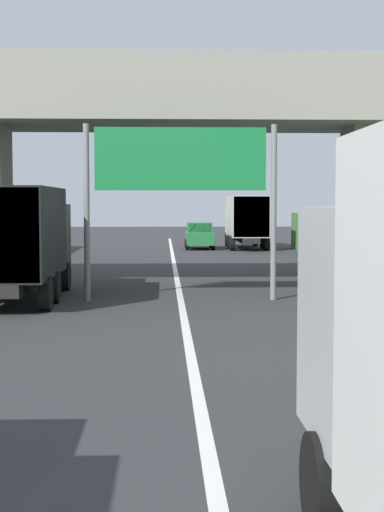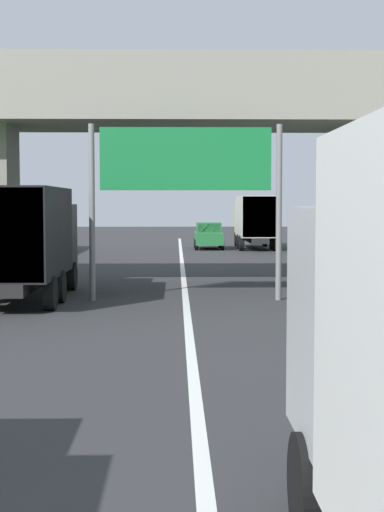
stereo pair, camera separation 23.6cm
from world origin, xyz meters
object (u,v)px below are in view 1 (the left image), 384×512
at_px(overhead_highway_sign, 181,171).
at_px(truck_yellow, 246,219).
at_px(truck_black, 21,238).
at_px(car_green, 199,236).

distance_m(overhead_highway_sign, truck_yellow, 27.42).
height_order(overhead_highway_sign, truck_yellow, overhead_highway_sign).
xyz_separation_m(truck_black, truck_yellow, (9.72, 26.87, 0.00)).
distance_m(overhead_highway_sign, car_green, 26.85).
height_order(truck_black, car_green, truck_black).
distance_m(truck_black, car_green, 27.42).
bearing_deg(truck_black, truck_yellow, 70.11).
relative_size(truck_black, truck_yellow, 1.00).
xyz_separation_m(overhead_highway_sign, truck_black, (-4.85, 0.03, -2.03)).
xyz_separation_m(overhead_highway_sign, car_green, (1.83, 26.60, -3.11)).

